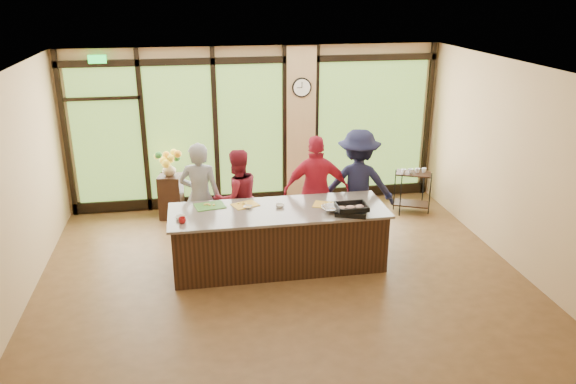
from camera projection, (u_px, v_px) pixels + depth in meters
name	position (u px, v px, depth m)	size (l,w,h in m)	color
floor	(282.00, 275.00, 8.28)	(7.00, 7.00, 0.00)	#50361C
ceiling	(281.00, 69.00, 7.24)	(7.00, 7.00, 0.00)	white
back_wall	(256.00, 128.00, 10.53)	(7.00, 7.00, 0.00)	tan
left_wall	(13.00, 194.00, 7.19)	(6.00, 6.00, 0.00)	tan
right_wall	(514.00, 165.00, 8.33)	(6.00, 6.00, 0.00)	tan
window_wall	(265.00, 133.00, 10.55)	(6.90, 0.12, 3.00)	tan
island_base	(279.00, 239.00, 8.40)	(3.10, 1.00, 0.88)	black
countertop	(278.00, 211.00, 8.24)	(3.20, 1.10, 0.04)	gray
wall_clock	(302.00, 87.00, 10.28)	(0.36, 0.04, 0.36)	black
cook_left	(200.00, 197.00, 8.82)	(0.64, 0.42, 1.77)	gray
cook_midleft	(237.00, 198.00, 8.97)	(0.79, 0.61, 1.62)	maroon
cook_midright	(317.00, 191.00, 9.04)	(1.06, 0.44, 1.81)	#AF1A30
cook_right	(358.00, 185.00, 9.21)	(1.20, 0.69, 1.86)	#161832
roasting_pan	(351.00, 211.00, 8.06)	(0.44, 0.34, 0.08)	black
mixing_bowl	(332.00, 209.00, 8.16)	(0.30, 0.30, 0.07)	silver
cutting_board_left	(210.00, 206.00, 8.35)	(0.43, 0.32, 0.01)	#448530
cutting_board_center	(245.00, 205.00, 8.39)	(0.37, 0.28, 0.01)	gold
cutting_board_right	(326.00, 205.00, 8.39)	(0.37, 0.28, 0.01)	gold
prep_bowl_near	(181.00, 218.00, 7.88)	(0.15, 0.15, 0.05)	white
prep_bowl_mid	(280.00, 206.00, 8.32)	(0.13, 0.13, 0.04)	white
prep_bowl_far	(248.00, 207.00, 8.29)	(0.13, 0.13, 0.03)	white
red_ramekin	(182.00, 220.00, 7.75)	(0.10, 0.10, 0.08)	#A81012
flower_stand	(171.00, 196.00, 10.20)	(0.40, 0.40, 0.81)	black
flower_vase	(169.00, 169.00, 10.02)	(0.24, 0.24, 0.25)	olive
bar_cart	(413.00, 186.00, 10.41)	(0.71, 0.58, 0.85)	black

